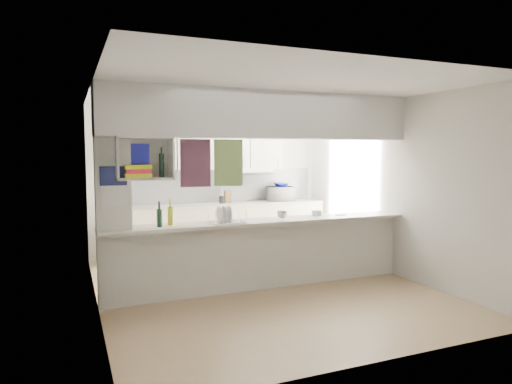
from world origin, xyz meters
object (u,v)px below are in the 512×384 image
wine_bottles (165,216)px  microwave (280,194)px  dish_rack (227,216)px  bowl (281,185)px

wine_bottles → microwave: bearing=39.6°
microwave → dish_rack: bearing=64.4°
microwave → dish_rack: 2.83m
bowl → dish_rack: (-1.81, -2.18, -0.21)m
bowl → dish_rack: bearing=-129.8°
bowl → wine_bottles: 3.36m
microwave → bowl: size_ratio=1.81×
microwave → wine_bottles: size_ratio=1.48×
microwave → wine_bottles: (-2.58, -2.13, -0.01)m
microwave → dish_rack: (-1.80, -2.18, -0.04)m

